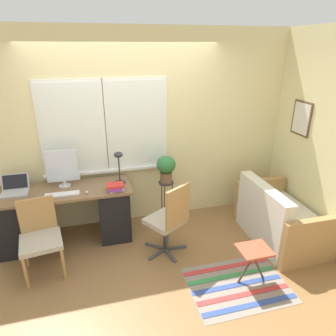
{
  "coord_description": "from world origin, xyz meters",
  "views": [
    {
      "loc": [
        -0.46,
        -3.32,
        2.46
      ],
      "look_at": [
        0.45,
        0.15,
        0.98
      ],
      "focal_mm": 32.0,
      "sensor_mm": 36.0,
      "label": 1
    }
  ],
  "objects_px": {
    "desk_lamp": "(119,161)",
    "laptop": "(15,189)",
    "keyboard": "(62,194)",
    "potted_plant": "(166,167)",
    "desk_chair_wooden": "(40,235)",
    "plant_stand": "(166,189)",
    "book_stack": "(115,187)",
    "mouse": "(87,192)",
    "couch_loveseat": "(278,220)",
    "monitor": "(62,168)",
    "folding_stool": "(254,253)",
    "office_chair_swivel": "(169,219)"
  },
  "relations": [
    {
      "from": "desk_lamp",
      "to": "laptop",
      "type": "bearing_deg",
      "value": 178.18
    },
    {
      "from": "keyboard",
      "to": "potted_plant",
      "type": "distance_m",
      "value": 1.39
    },
    {
      "from": "keyboard",
      "to": "desk_chair_wooden",
      "type": "height_order",
      "value": "desk_chair_wooden"
    },
    {
      "from": "plant_stand",
      "to": "laptop",
      "type": "bearing_deg",
      "value": 179.99
    },
    {
      "from": "book_stack",
      "to": "mouse",
      "type": "bearing_deg",
      "value": 177.3
    },
    {
      "from": "mouse",
      "to": "couch_loveseat",
      "type": "bearing_deg",
      "value": -11.55
    },
    {
      "from": "keyboard",
      "to": "desk_lamp",
      "type": "relative_size",
      "value": 0.94
    },
    {
      "from": "mouse",
      "to": "desk_lamp",
      "type": "bearing_deg",
      "value": 25.63
    },
    {
      "from": "monitor",
      "to": "folding_stool",
      "type": "distance_m",
      "value": 2.52
    },
    {
      "from": "desk_lamp",
      "to": "monitor",
      "type": "bearing_deg",
      "value": 173.61
    },
    {
      "from": "monitor",
      "to": "laptop",
      "type": "bearing_deg",
      "value": -176.28
    },
    {
      "from": "laptop",
      "to": "plant_stand",
      "type": "bearing_deg",
      "value": -0.01
    },
    {
      "from": "plant_stand",
      "to": "folding_stool",
      "type": "distance_m",
      "value": 1.53
    },
    {
      "from": "book_stack",
      "to": "laptop",
      "type": "bearing_deg",
      "value": 167.66
    },
    {
      "from": "mouse",
      "to": "book_stack",
      "type": "relative_size",
      "value": 0.26
    },
    {
      "from": "mouse",
      "to": "desk_lamp",
      "type": "xyz_separation_m",
      "value": [
        0.43,
        0.21,
        0.29
      ]
    },
    {
      "from": "monitor",
      "to": "couch_loveseat",
      "type": "bearing_deg",
      "value": -16.13
    },
    {
      "from": "office_chair_swivel",
      "to": "desk_lamp",
      "type": "bearing_deg",
      "value": -83.26
    },
    {
      "from": "desk_chair_wooden",
      "to": "desk_lamp",
      "type": "bearing_deg",
      "value": 19.71
    },
    {
      "from": "desk_chair_wooden",
      "to": "plant_stand",
      "type": "relative_size",
      "value": 1.27
    },
    {
      "from": "plant_stand",
      "to": "desk_lamp",
      "type": "bearing_deg",
      "value": -176.37
    },
    {
      "from": "desk_chair_wooden",
      "to": "potted_plant",
      "type": "relative_size",
      "value": 2.24
    },
    {
      "from": "laptop",
      "to": "plant_stand",
      "type": "height_order",
      "value": "laptop"
    },
    {
      "from": "monitor",
      "to": "keyboard",
      "type": "distance_m",
      "value": 0.36
    },
    {
      "from": "book_stack",
      "to": "desk_chair_wooden",
      "type": "height_order",
      "value": "desk_chair_wooden"
    },
    {
      "from": "book_stack",
      "to": "keyboard",
      "type": "bearing_deg",
      "value": 175.93
    },
    {
      "from": "office_chair_swivel",
      "to": "couch_loveseat",
      "type": "xyz_separation_m",
      "value": [
        1.5,
        -0.07,
        -0.22
      ]
    },
    {
      "from": "laptop",
      "to": "desk_lamp",
      "type": "height_order",
      "value": "desk_lamp"
    },
    {
      "from": "desk_lamp",
      "to": "office_chair_swivel",
      "type": "bearing_deg",
      "value": -51.37
    },
    {
      "from": "office_chair_swivel",
      "to": "folding_stool",
      "type": "relative_size",
      "value": 2.22
    },
    {
      "from": "desk_chair_wooden",
      "to": "keyboard",
      "type": "bearing_deg",
      "value": 45.54
    },
    {
      "from": "mouse",
      "to": "potted_plant",
      "type": "xyz_separation_m",
      "value": [
        1.08,
        0.25,
        0.13
      ]
    },
    {
      "from": "laptop",
      "to": "office_chair_swivel",
      "type": "bearing_deg",
      "value": -20.61
    },
    {
      "from": "couch_loveseat",
      "to": "mouse",
      "type": "bearing_deg",
      "value": 78.45
    },
    {
      "from": "laptop",
      "to": "desk_lamp",
      "type": "distance_m",
      "value": 1.32
    },
    {
      "from": "laptop",
      "to": "mouse",
      "type": "distance_m",
      "value": 0.9
    },
    {
      "from": "mouse",
      "to": "potted_plant",
      "type": "bearing_deg",
      "value": 12.99
    },
    {
      "from": "keyboard",
      "to": "plant_stand",
      "type": "height_order",
      "value": "keyboard"
    },
    {
      "from": "couch_loveseat",
      "to": "potted_plant",
      "type": "xyz_separation_m",
      "value": [
        -1.36,
        0.75,
        0.62
      ]
    },
    {
      "from": "desk_lamp",
      "to": "office_chair_swivel",
      "type": "height_order",
      "value": "desk_lamp"
    },
    {
      "from": "monitor",
      "to": "couch_loveseat",
      "type": "distance_m",
      "value": 2.92
    },
    {
      "from": "book_stack",
      "to": "potted_plant",
      "type": "relative_size",
      "value": 0.58
    },
    {
      "from": "potted_plant",
      "to": "keyboard",
      "type": "bearing_deg",
      "value": -170.92
    },
    {
      "from": "mouse",
      "to": "plant_stand",
      "type": "distance_m",
      "value": 1.12
    },
    {
      "from": "potted_plant",
      "to": "folding_stool",
      "type": "bearing_deg",
      "value": -65.67
    },
    {
      "from": "monitor",
      "to": "mouse",
      "type": "xyz_separation_m",
      "value": [
        0.28,
        -0.29,
        -0.25
      ]
    },
    {
      "from": "laptop",
      "to": "couch_loveseat",
      "type": "relative_size",
      "value": 0.26
    },
    {
      "from": "folding_stool",
      "to": "laptop",
      "type": "bearing_deg",
      "value": 151.63
    },
    {
      "from": "keyboard",
      "to": "office_chair_swivel",
      "type": "bearing_deg",
      "value": -20.4
    },
    {
      "from": "monitor",
      "to": "book_stack",
      "type": "distance_m",
      "value": 0.73
    }
  ]
}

